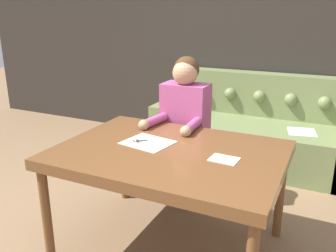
# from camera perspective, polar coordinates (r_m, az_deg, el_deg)

# --- Properties ---
(ground_plane) EXTENTS (16.00, 16.00, 0.00)m
(ground_plane) POSITION_cam_1_polar(r_m,az_deg,el_deg) (2.58, -1.33, -19.28)
(ground_plane) COLOR #846647
(wall_back) EXTENTS (8.00, 0.06, 2.60)m
(wall_back) POSITION_cam_1_polar(r_m,az_deg,el_deg) (4.25, 13.15, 13.94)
(wall_back) COLOR #2D2823
(wall_back) RESTS_ON ground_plane
(dining_table) EXTENTS (1.41, 1.03, 0.72)m
(dining_table) POSITION_cam_1_polar(r_m,az_deg,el_deg) (2.28, 0.26, -5.31)
(dining_table) COLOR brown
(dining_table) RESTS_ON ground_plane
(couch) EXTENTS (2.04, 0.90, 0.91)m
(couch) POSITION_cam_1_polar(r_m,az_deg,el_deg) (3.96, 13.60, -0.91)
(couch) COLOR olive
(couch) RESTS_ON ground_plane
(person) EXTENTS (0.42, 0.56, 1.23)m
(person) POSITION_cam_1_polar(r_m,az_deg,el_deg) (2.92, 2.69, -0.96)
(person) COLOR #33281E
(person) RESTS_ON ground_plane
(pattern_paper_main) EXTENTS (0.35, 0.31, 0.00)m
(pattern_paper_main) POSITION_cam_1_polar(r_m,az_deg,el_deg) (2.38, -3.24, -2.65)
(pattern_paper_main) COLOR beige
(pattern_paper_main) RESTS_ON dining_table
(pattern_paper_offcut) EXTENTS (0.17, 0.14, 0.00)m
(pattern_paper_offcut) POSITION_cam_1_polar(r_m,az_deg,el_deg) (2.13, 8.97, -5.29)
(pattern_paper_offcut) COLOR beige
(pattern_paper_offcut) RESTS_ON dining_table
(scissors) EXTENTS (0.20, 0.17, 0.01)m
(scissors) POSITION_cam_1_polar(r_m,az_deg,el_deg) (2.40, -3.98, -2.40)
(scissors) COLOR silver
(scissors) RESTS_ON dining_table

